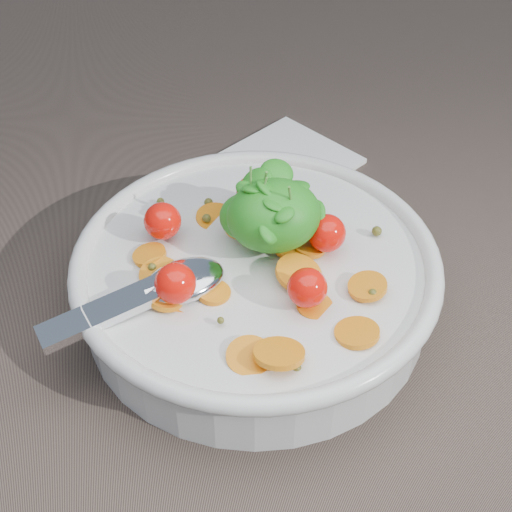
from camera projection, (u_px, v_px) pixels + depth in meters
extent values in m
plane|color=brown|center=(240.00, 315.00, 0.62)|extent=(6.00, 6.00, 0.00)
cylinder|color=silver|center=(256.00, 284.00, 0.61)|extent=(0.29, 0.29, 0.06)
torus|color=silver|center=(256.00, 260.00, 0.59)|extent=(0.31, 0.31, 0.02)
cylinder|color=silver|center=(256.00, 304.00, 0.62)|extent=(0.15, 0.15, 0.01)
cylinder|color=brown|center=(256.00, 284.00, 0.61)|extent=(0.26, 0.26, 0.04)
cylinder|color=orange|center=(186.00, 275.00, 0.58)|extent=(0.04, 0.04, 0.01)
cylinder|color=orange|center=(160.00, 275.00, 0.57)|extent=(0.04, 0.04, 0.01)
cylinder|color=orange|center=(149.00, 255.00, 0.59)|extent=(0.04, 0.04, 0.01)
cylinder|color=orange|center=(357.00, 333.00, 0.53)|extent=(0.04, 0.04, 0.01)
cylinder|color=orange|center=(217.00, 219.00, 0.63)|extent=(0.05, 0.05, 0.01)
cylinder|color=orange|center=(260.00, 229.00, 0.61)|extent=(0.04, 0.04, 0.01)
cylinder|color=orange|center=(165.00, 299.00, 0.55)|extent=(0.03, 0.03, 0.01)
cylinder|color=orange|center=(291.00, 248.00, 0.59)|extent=(0.04, 0.04, 0.01)
cylinder|color=orange|center=(249.00, 357.00, 0.51)|extent=(0.04, 0.04, 0.01)
cylinder|color=orange|center=(214.00, 292.00, 0.56)|extent=(0.03, 0.03, 0.01)
cylinder|color=orange|center=(367.00, 286.00, 0.56)|extent=(0.04, 0.04, 0.01)
cylinder|color=orange|center=(305.00, 245.00, 0.60)|extent=(0.03, 0.03, 0.01)
cylinder|color=orange|center=(172.00, 327.00, 0.54)|extent=(0.04, 0.04, 0.01)
cylinder|color=orange|center=(315.00, 307.00, 0.55)|extent=(0.04, 0.04, 0.01)
cylinder|color=orange|center=(309.00, 246.00, 0.59)|extent=(0.04, 0.04, 0.01)
cylinder|color=orange|center=(242.00, 231.00, 0.62)|extent=(0.04, 0.04, 0.01)
cylinder|color=orange|center=(279.00, 353.00, 0.51)|extent=(0.04, 0.04, 0.02)
cylinder|color=orange|center=(299.00, 273.00, 0.57)|extent=(0.05, 0.05, 0.02)
sphere|color=#55541C|center=(279.00, 345.00, 0.52)|extent=(0.01, 0.01, 0.01)
sphere|color=#55541C|center=(146.00, 290.00, 0.56)|extent=(0.01, 0.01, 0.01)
sphere|color=#55541C|center=(160.00, 201.00, 0.64)|extent=(0.01, 0.01, 0.01)
sphere|color=#55541C|center=(290.00, 225.00, 0.62)|extent=(0.01, 0.01, 0.01)
sphere|color=#55541C|center=(279.00, 215.00, 0.62)|extent=(0.01, 0.01, 0.01)
sphere|color=#55541C|center=(151.00, 224.00, 0.61)|extent=(0.01, 0.01, 0.01)
sphere|color=#55541C|center=(373.00, 293.00, 0.55)|extent=(0.01, 0.01, 0.01)
sphere|color=#55541C|center=(285.00, 287.00, 0.57)|extent=(0.01, 0.01, 0.01)
sphere|color=#55541C|center=(197.00, 282.00, 0.57)|extent=(0.01, 0.01, 0.01)
sphere|color=#55541C|center=(296.00, 369.00, 0.51)|extent=(0.01, 0.01, 0.01)
sphere|color=#55541C|center=(209.00, 202.00, 0.65)|extent=(0.01, 0.01, 0.01)
sphere|color=#55541C|center=(191.00, 283.00, 0.56)|extent=(0.01, 0.01, 0.01)
sphere|color=#55541C|center=(377.00, 231.00, 0.61)|extent=(0.01, 0.01, 0.01)
sphere|color=#55541C|center=(180.00, 284.00, 0.56)|extent=(0.01, 0.01, 0.01)
sphere|color=#55541C|center=(251.00, 226.00, 0.62)|extent=(0.01, 0.01, 0.01)
sphere|color=#55541C|center=(152.00, 267.00, 0.58)|extent=(0.01, 0.01, 0.01)
sphere|color=#55541C|center=(171.00, 276.00, 0.57)|extent=(0.01, 0.01, 0.01)
sphere|color=#55541C|center=(221.00, 320.00, 0.53)|extent=(0.01, 0.01, 0.01)
sphere|color=#55541C|center=(207.00, 218.00, 0.62)|extent=(0.01, 0.01, 0.01)
sphere|color=red|center=(327.00, 233.00, 0.58)|extent=(0.03, 0.03, 0.03)
sphere|color=red|center=(253.00, 192.00, 0.63)|extent=(0.03, 0.03, 0.03)
sphere|color=red|center=(163.00, 221.00, 0.59)|extent=(0.03, 0.03, 0.03)
sphere|color=red|center=(175.00, 283.00, 0.54)|extent=(0.03, 0.03, 0.03)
sphere|color=red|center=(307.00, 288.00, 0.54)|extent=(0.03, 0.03, 0.03)
ellipsoid|color=green|center=(274.00, 215.00, 0.58)|extent=(0.08, 0.07, 0.06)
ellipsoid|color=green|center=(246.00, 217.00, 0.59)|extent=(0.04, 0.04, 0.04)
ellipsoid|color=green|center=(276.00, 192.00, 0.57)|extent=(0.03, 0.03, 0.02)
ellipsoid|color=green|center=(246.00, 189.00, 0.58)|extent=(0.02, 0.02, 0.02)
ellipsoid|color=green|center=(266.00, 211.00, 0.57)|extent=(0.02, 0.03, 0.02)
ellipsoid|color=green|center=(276.00, 200.00, 0.59)|extent=(0.03, 0.03, 0.02)
ellipsoid|color=green|center=(275.00, 197.00, 0.56)|extent=(0.03, 0.03, 0.01)
ellipsoid|color=green|center=(257.00, 182.00, 0.58)|extent=(0.03, 0.03, 0.03)
ellipsoid|color=green|center=(268.00, 191.00, 0.56)|extent=(0.03, 0.03, 0.03)
ellipsoid|color=green|center=(275.00, 196.00, 0.57)|extent=(0.03, 0.04, 0.03)
ellipsoid|color=green|center=(294.00, 187.00, 0.58)|extent=(0.03, 0.03, 0.02)
ellipsoid|color=green|center=(253.00, 204.00, 0.58)|extent=(0.03, 0.03, 0.02)
ellipsoid|color=green|center=(255.00, 189.00, 0.56)|extent=(0.03, 0.03, 0.02)
ellipsoid|color=green|center=(261.00, 194.00, 0.56)|extent=(0.03, 0.03, 0.02)
ellipsoid|color=green|center=(268.00, 232.00, 0.55)|extent=(0.02, 0.03, 0.02)
ellipsoid|color=green|center=(285.00, 215.00, 0.54)|extent=(0.02, 0.02, 0.01)
ellipsoid|color=green|center=(258.00, 215.00, 0.57)|extent=(0.04, 0.04, 0.03)
ellipsoid|color=green|center=(291.00, 206.00, 0.56)|extent=(0.03, 0.03, 0.02)
ellipsoid|color=green|center=(276.00, 197.00, 0.57)|extent=(0.04, 0.04, 0.03)
ellipsoid|color=green|center=(263.00, 203.00, 0.58)|extent=(0.02, 0.02, 0.02)
ellipsoid|color=green|center=(315.00, 215.00, 0.58)|extent=(0.03, 0.03, 0.03)
ellipsoid|color=green|center=(277.00, 173.00, 0.59)|extent=(0.03, 0.03, 0.03)
ellipsoid|color=green|center=(275.00, 203.00, 0.55)|extent=(0.03, 0.03, 0.01)
cylinder|color=#4C8C33|center=(258.00, 207.00, 0.56)|extent=(0.02, 0.01, 0.05)
cylinder|color=#4C8C33|center=(291.00, 209.00, 0.56)|extent=(0.01, 0.01, 0.05)
cylinder|color=#4C8C33|center=(262.00, 193.00, 0.58)|extent=(0.01, 0.01, 0.05)
cylinder|color=#4C8C33|center=(251.00, 197.00, 0.57)|extent=(0.00, 0.02, 0.05)
ellipsoid|color=silver|center=(184.00, 281.00, 0.56)|extent=(0.08, 0.06, 0.02)
cube|color=silver|center=(121.00, 305.00, 0.54)|extent=(0.13, 0.06, 0.02)
cylinder|color=silver|center=(159.00, 289.00, 0.55)|extent=(0.03, 0.02, 0.01)
cube|color=white|center=(282.00, 164.00, 0.78)|extent=(0.19, 0.18, 0.01)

